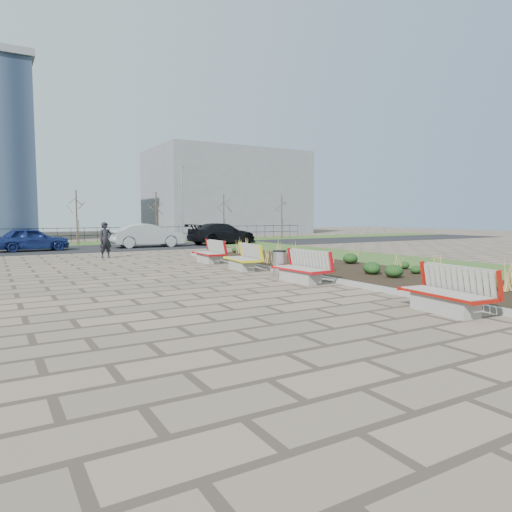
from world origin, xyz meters
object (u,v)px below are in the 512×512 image
pedestrian (106,240)px  car_silver (148,235)px  bench_c (241,257)px  car_black (222,234)px  bench_b (300,267)px  litter_bin (280,264)px  bench_a (445,290)px  car_blue (32,239)px  bench_d (208,252)px  lamp_east (182,205)px

pedestrian → car_silver: (4.24, 6.75, -0.09)m
bench_c → car_black: car_black is taller
bench_b → litter_bin: bearing=80.8°
bench_c → pedestrian: 8.77m
litter_bin → car_black: bearing=70.0°
pedestrian → car_silver: pedestrian is taller
litter_bin → car_black: size_ratio=0.17×
bench_a → car_blue: size_ratio=0.50×
bench_c → pedestrian: bearing=120.2°
bench_a → car_blue: (-6.37, 24.17, 0.23)m
car_blue → bench_d: bearing=-155.9°
bench_b → bench_d: (0.00, 7.14, 0.00)m
bench_b → car_black: car_black is taller
litter_bin → lamp_east: size_ratio=0.15×
car_black → bench_c: bearing=149.0°
bench_c → car_black: 16.61m
pedestrian → car_blue: size_ratio=0.44×
bench_d → pedestrian: bearing=128.0°
bench_d → car_silver: bearing=88.6°
bench_b → bench_c: same height
bench_b → bench_c: 3.94m
car_silver → car_black: (5.86, 0.44, -0.01)m
pedestrian → car_blue: pedestrian is taller
bench_a → car_silver: 24.15m
bench_b → lamp_east: bearing=74.3°
bench_d → lamp_east: bearing=75.0°
car_silver → bench_c: bearing=177.1°
pedestrian → bench_b: bearing=-86.3°
pedestrian → car_black: pedestrian is taller
bench_a → pedestrian: size_ratio=1.15×
car_blue → pedestrian: bearing=-161.6°
bench_a → litter_bin: (0.14, 6.79, -0.04)m
bench_d → car_black: (6.61, 12.04, 0.31)m
litter_bin → pedestrian: 11.20m
bench_a → bench_d: bearing=95.2°
bench_a → lamp_east: size_ratio=0.35×
litter_bin → car_blue: 18.56m
bench_c → bench_d: (0.00, 3.20, 0.00)m
bench_c → lamp_east: 20.08m
bench_c → car_black: (6.61, 15.23, 0.31)m
bench_b → car_blue: bearing=105.2°
bench_c → lamp_east: bearing=82.2°
litter_bin → car_silver: 17.36m
bench_b → lamp_east: 23.89m
lamp_east → car_blue: bearing=-158.6°
pedestrian → car_black: 12.39m
bench_a → car_silver: car_silver is taller
pedestrian → bench_a: bearing=-91.2°
bench_d → car_black: car_black is taller
bench_a → car_black: bearing=80.2°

